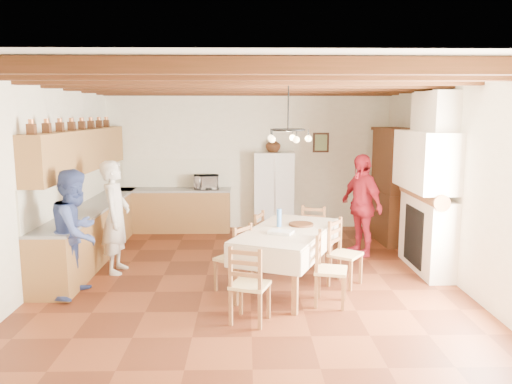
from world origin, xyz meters
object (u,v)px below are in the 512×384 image
at_px(chair_end_far, 311,237).
at_px(person_man, 116,217).
at_px(chair_left_far, 249,241).
at_px(chair_right_far, 345,253).
at_px(person_woman_blue, 76,233).
at_px(chair_right_near, 331,269).
at_px(microwave, 206,182).
at_px(dining_table, 287,235).
at_px(refrigerator, 274,191).
at_px(person_woman_red, 361,205).
at_px(chair_left_near, 233,257).
at_px(hutch, 392,185).
at_px(chair_end_near, 250,283).

bearing_deg(chair_end_far, person_man, -155.27).
distance_m(chair_left_far, chair_right_far, 1.55).
distance_m(chair_end_far, person_man, 3.12).
xyz_separation_m(chair_right_far, person_woman_blue, (-3.73, -0.28, 0.39)).
relative_size(chair_right_near, microwave, 1.85).
height_order(dining_table, chair_end_far, chair_end_far).
bearing_deg(refrigerator, person_woman_red, -52.24).
relative_size(chair_left_near, chair_left_far, 1.00).
bearing_deg(hutch, refrigerator, 150.31).
height_order(dining_table, chair_left_near, chair_left_near).
height_order(chair_left_near, person_man, person_man).
relative_size(chair_right_far, person_woman_blue, 0.55).
xyz_separation_m(hutch, chair_end_far, (-1.75, -1.53, -0.62)).
xyz_separation_m(chair_left_near, microwave, (-0.65, 3.61, 0.56)).
xyz_separation_m(refrigerator, chair_right_far, (0.82, -3.59, -0.35)).
height_order(chair_end_near, person_man, person_man).
xyz_separation_m(chair_left_far, person_woman_red, (1.96, 0.86, 0.41)).
distance_m(dining_table, person_woman_red, 2.18).
relative_size(refrigerator, chair_left_far, 1.73).
relative_size(dining_table, person_man, 1.25).
height_order(chair_end_far, microwave, microwave).
xyz_separation_m(chair_right_near, chair_end_near, (-1.06, -0.53, 0.00)).
distance_m(chair_end_far, person_woman_blue, 3.61).
distance_m(hutch, dining_table, 3.44).
bearing_deg(person_woman_red, hutch, 116.23).
bearing_deg(microwave, person_woman_red, -37.94).
bearing_deg(chair_end_far, person_woman_blue, -139.93).
relative_size(dining_table, chair_right_near, 2.29).
bearing_deg(dining_table, chair_end_far, 65.61).
bearing_deg(chair_right_near, chair_end_near, 130.80).
distance_m(chair_right_far, person_man, 3.55).
height_order(person_woman_blue, microwave, person_woman_blue).
distance_m(chair_left_far, person_woman_red, 2.18).
distance_m(chair_right_near, microwave, 4.63).
bearing_deg(hutch, chair_end_near, -129.79).
xyz_separation_m(chair_left_far, person_woman_blue, (-2.35, -0.97, 0.39)).
relative_size(hutch, dining_table, 1.00).
relative_size(dining_table, chair_right_far, 2.29).
xyz_separation_m(dining_table, chair_left_near, (-0.76, -0.07, -0.29)).
distance_m(chair_left_far, chair_right_near, 1.77).
height_order(refrigerator, person_woman_red, person_woman_red).
relative_size(person_woman_blue, person_woman_red, 0.97).
height_order(hutch, person_woman_red, hutch).
bearing_deg(chair_right_near, microwave, 38.87).
relative_size(refrigerator, hutch, 0.75).
relative_size(person_man, person_woman_red, 0.99).
xyz_separation_m(chair_left_near, chair_right_near, (1.28, -0.57, 0.00)).
bearing_deg(chair_right_near, chair_left_far, 50.69).
relative_size(chair_end_near, person_man, 0.55).
bearing_deg(chair_right_near, hutch, -13.78).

